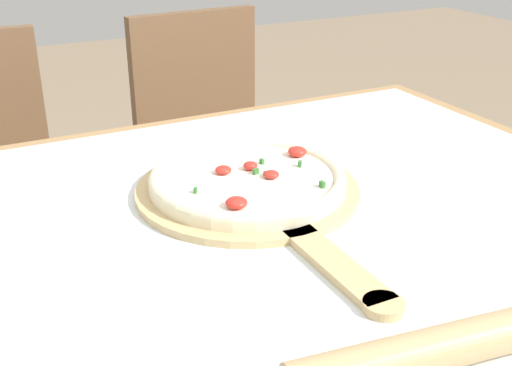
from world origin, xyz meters
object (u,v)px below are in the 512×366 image
Objects in this scene: pizza at (248,179)px; pizza_peel at (254,195)px; chair_right at (211,150)px; rolling_pin at (434,350)px.

pizza_peel is at bearing -90.65° from pizza.
chair_right reaches higher than pizza.
pizza is 0.34× the size of chair_right.
rolling_pin is 1.27m from chair_right.
pizza_peel is 1.79× the size of pizza.
rolling_pin is at bearing -92.20° from pizza_peel.
pizza is at bearing -112.53° from chair_right.
chair_right reaches higher than rolling_pin.
chair_right is (0.25, 0.78, -0.24)m from pizza_peel.
pizza is (0.00, 0.02, 0.02)m from pizza_peel.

